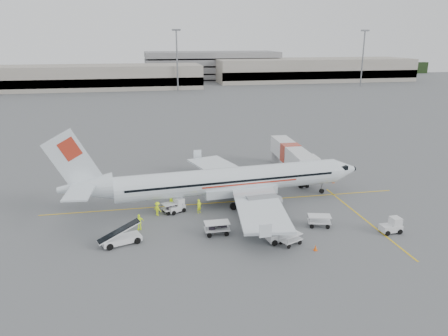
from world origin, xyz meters
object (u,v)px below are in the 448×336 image
(belt_loader, at_px, (121,231))
(tug_aft, at_px, (176,206))
(aircraft, at_px, (231,163))
(tug_fore, at_px, (391,225))
(tug_mid, at_px, (279,233))
(jet_bridge, at_px, (290,159))

(belt_loader, bearing_deg, tug_aft, 31.53)
(aircraft, bearing_deg, tug_fore, -43.29)
(aircraft, height_order, belt_loader, aircraft)
(tug_fore, bearing_deg, belt_loader, 171.31)
(tug_mid, xyz_separation_m, tug_aft, (-9.37, 9.61, -0.13))
(aircraft, xyz_separation_m, jet_bridge, (11.01, 9.84, -2.78))
(belt_loader, height_order, tug_aft, belt_loader)
(aircraft, relative_size, belt_loader, 7.26)
(jet_bridge, height_order, belt_loader, jet_bridge)
(aircraft, height_order, jet_bridge, aircraft)
(tug_mid, relative_size, tug_aft, 1.16)
(aircraft, distance_m, jet_bridge, 15.03)
(jet_bridge, distance_m, belt_loader, 30.26)
(aircraft, height_order, tug_mid, aircraft)
(jet_bridge, relative_size, tug_fore, 8.10)
(aircraft, xyz_separation_m, tug_aft, (-6.88, -1.65, -4.25))
(jet_bridge, xyz_separation_m, tug_aft, (-17.89, -11.49, -1.47))
(belt_loader, relative_size, tug_fore, 2.37)
(belt_loader, xyz_separation_m, tug_mid, (15.35, -2.51, -0.44))
(belt_loader, bearing_deg, tug_mid, -27.66)
(tug_fore, relative_size, tug_mid, 0.89)
(jet_bridge, bearing_deg, aircraft, -136.39)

